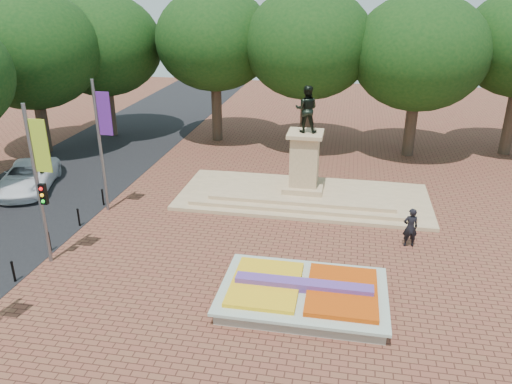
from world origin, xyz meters
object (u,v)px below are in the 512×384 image
monument (304,184)px  pedestrian (410,227)px  flower_bed (304,293)px  van (28,177)px

monument → pedestrian: bearing=-40.9°
flower_bed → pedestrian: size_ratio=3.31×
pedestrian → monument: bearing=-52.2°
monument → van: monument is taller
van → pedestrian: pedestrian is taller
van → monument: bearing=-12.8°
flower_bed → van: (-17.10, 8.32, 0.43)m
pedestrian → flower_bed: bearing=39.7°
flower_bed → monument: bearing=95.9°
flower_bed → monument: monument is taller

